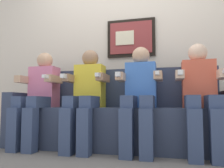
{
  "coord_description": "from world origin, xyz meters",
  "views": [
    {
      "loc": [
        0.59,
        -2.18,
        0.5
      ],
      "look_at": [
        0.0,
        0.15,
        0.7
      ],
      "focal_mm": 36.54,
      "sensor_mm": 36.0,
      "label": 1
    }
  ],
  "objects_px": {
    "person_leftmost": "(39,94)",
    "couch": "(116,120)",
    "person_left_center": "(86,93)",
    "person_right_center": "(140,93)",
    "person_rightmost": "(200,92)"
  },
  "relations": [
    {
      "from": "person_left_center",
      "to": "person_right_center",
      "type": "distance_m",
      "value": 0.59
    },
    {
      "from": "person_leftmost",
      "to": "couch",
      "type": "bearing_deg",
      "value": 10.86
    },
    {
      "from": "couch",
      "to": "person_right_center",
      "type": "bearing_deg",
      "value": -29.98
    },
    {
      "from": "person_leftmost",
      "to": "person_right_center",
      "type": "relative_size",
      "value": 1.0
    },
    {
      "from": "person_right_center",
      "to": "person_rightmost",
      "type": "xyz_separation_m",
      "value": [
        0.59,
        0.0,
        0.0
      ]
    },
    {
      "from": "person_right_center",
      "to": "person_leftmost",
      "type": "bearing_deg",
      "value": 179.98
    },
    {
      "from": "person_leftmost",
      "to": "person_left_center",
      "type": "relative_size",
      "value": 1.0
    },
    {
      "from": "person_left_center",
      "to": "person_right_center",
      "type": "height_order",
      "value": "same"
    },
    {
      "from": "person_leftmost",
      "to": "person_rightmost",
      "type": "bearing_deg",
      "value": -0.02
    },
    {
      "from": "person_leftmost",
      "to": "person_left_center",
      "type": "height_order",
      "value": "same"
    },
    {
      "from": "couch",
      "to": "person_right_center",
      "type": "xyz_separation_m",
      "value": [
        0.29,
        -0.17,
        0.29
      ]
    },
    {
      "from": "person_left_center",
      "to": "person_right_center",
      "type": "bearing_deg",
      "value": 0.0
    },
    {
      "from": "couch",
      "to": "person_left_center",
      "type": "xyz_separation_m",
      "value": [
        -0.29,
        -0.17,
        0.29
      ]
    },
    {
      "from": "person_left_center",
      "to": "person_right_center",
      "type": "xyz_separation_m",
      "value": [
        0.59,
        0.0,
        0.0
      ]
    },
    {
      "from": "person_right_center",
      "to": "person_rightmost",
      "type": "distance_m",
      "value": 0.59
    }
  ]
}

